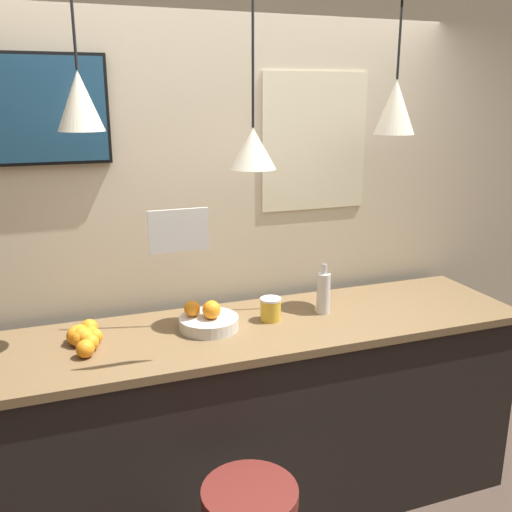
% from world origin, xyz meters
% --- Properties ---
extents(back_wall, '(8.00, 0.06, 2.90)m').
position_xyz_m(back_wall, '(0.00, 1.22, 1.45)').
color(back_wall, beige).
rests_on(back_wall, ground_plane).
extents(service_counter, '(2.72, 0.70, 1.03)m').
position_xyz_m(service_counter, '(0.00, 0.76, 0.51)').
color(service_counter, black).
rests_on(service_counter, ground_plane).
extents(fruit_bowl, '(0.28, 0.28, 0.15)m').
position_xyz_m(fruit_bowl, '(-0.23, 0.80, 1.07)').
color(fruit_bowl, beige).
rests_on(fruit_bowl, service_counter).
extents(orange_pile, '(0.16, 0.31, 0.09)m').
position_xyz_m(orange_pile, '(-0.80, 0.82, 1.06)').
color(orange_pile, orange).
rests_on(orange_pile, service_counter).
extents(juice_bottle, '(0.07, 0.07, 0.26)m').
position_xyz_m(juice_bottle, '(0.38, 0.80, 1.14)').
color(juice_bottle, silver).
rests_on(juice_bottle, service_counter).
extents(spread_jar, '(0.10, 0.10, 0.12)m').
position_xyz_m(spread_jar, '(0.09, 0.80, 1.08)').
color(spread_jar, gold).
rests_on(spread_jar, service_counter).
extents(pendant_lamp_left, '(0.19, 0.19, 0.84)m').
position_xyz_m(pendant_lamp_left, '(-0.74, 0.80, 2.08)').
color(pendant_lamp_left, black).
extents(pendant_lamp_middle, '(0.21, 0.21, 1.02)m').
position_xyz_m(pendant_lamp_middle, '(0.00, 0.80, 1.88)').
color(pendant_lamp_middle, black).
extents(pendant_lamp_right, '(0.20, 0.20, 0.88)m').
position_xyz_m(pendant_lamp_right, '(0.74, 0.80, 2.05)').
color(pendant_lamp_right, black).
extents(mounted_tv, '(0.80, 0.04, 0.50)m').
position_xyz_m(mounted_tv, '(-0.99, 1.17, 2.04)').
color(mounted_tv, black).
extents(hanging_menu_board, '(0.24, 0.01, 0.17)m').
position_xyz_m(hanging_menu_board, '(-0.42, 0.49, 1.59)').
color(hanging_menu_board, white).
extents(wall_poster, '(0.61, 0.01, 0.74)m').
position_xyz_m(wall_poster, '(0.50, 1.19, 1.86)').
color(wall_poster, beige).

